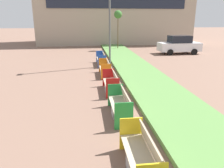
# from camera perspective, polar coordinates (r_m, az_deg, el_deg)

# --- Properties ---
(planter_grass_strip) EXTENTS (2.80, 120.00, 0.18)m
(planter_grass_strip) POSITION_cam_1_polar(r_m,az_deg,el_deg) (10.89, 12.04, -1.97)
(planter_grass_strip) COLOR #568442
(planter_grass_strip) RESTS_ON ground
(building_backdrop) EXTENTS (21.26, 8.40, 9.71)m
(building_backdrop) POSITION_cam_1_polar(r_m,az_deg,el_deg) (33.79, 0.42, 19.02)
(building_backdrop) COLOR tan
(building_backdrop) RESTS_ON ground
(bench_yellow_frame) EXTENTS (0.65, 1.98, 0.94)m
(bench_yellow_frame) POSITION_cam_1_polar(r_m,az_deg,el_deg) (5.46, 7.45, -18.67)
(bench_yellow_frame) COLOR #ADA8A0
(bench_yellow_frame) RESTS_ON ground
(bench_green_frame) EXTENTS (0.65, 2.11, 0.94)m
(bench_green_frame) POSITION_cam_1_polar(r_m,az_deg,el_deg) (8.16, 2.11, -5.95)
(bench_green_frame) COLOR #ADA8A0
(bench_green_frame) RESTS_ON ground
(bench_red_frame) EXTENTS (0.65, 2.00, 0.94)m
(bench_red_frame) POSITION_cam_1_polar(r_m,az_deg,el_deg) (10.87, -0.25, -0.11)
(bench_red_frame) COLOR #ADA8A0
(bench_red_frame) RESTS_ON ground
(bench_orange_frame) EXTENTS (0.65, 2.03, 0.94)m
(bench_orange_frame) POSITION_cam_1_polar(r_m,az_deg,el_deg) (14.02, -1.80, 3.75)
(bench_orange_frame) COLOR #ADA8A0
(bench_orange_frame) RESTS_ON ground
(bench_blue_frame) EXTENTS (0.65, 2.42, 0.94)m
(bench_blue_frame) POSITION_cam_1_polar(r_m,az_deg,el_deg) (17.30, -2.78, 6.27)
(bench_blue_frame) COLOR #ADA8A0
(bench_blue_frame) RESTS_ON ground
(street_lamp_post) EXTENTS (0.24, 0.44, 8.36)m
(street_lamp_post) POSITION_cam_1_polar(r_m,az_deg,el_deg) (16.55, -0.61, 20.40)
(street_lamp_post) COLOR #56595B
(street_lamp_post) RESTS_ON ground
(sapling_tree_far) EXTENTS (0.90, 0.90, 4.40)m
(sapling_tree_far) POSITION_cam_1_polar(r_m,az_deg,el_deg) (25.72, 1.58, 17.49)
(sapling_tree_far) COLOR brown
(sapling_tree_far) RESTS_ON ground
(parked_car_distant) EXTENTS (4.22, 2.00, 1.86)m
(parked_car_distant) POSITION_cam_1_polar(r_m,az_deg,el_deg) (23.83, 17.14, 9.75)
(parked_car_distant) COLOR silver
(parked_car_distant) RESTS_ON ground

